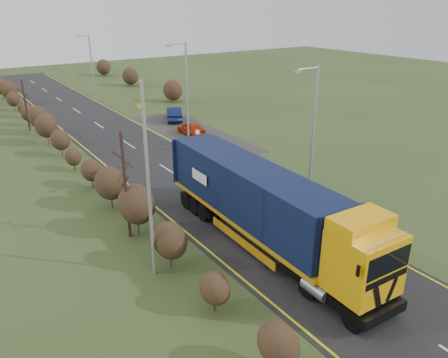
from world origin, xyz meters
name	(u,v)px	position (x,y,z in m)	size (l,w,h in m)	color
ground	(266,233)	(0.00, 0.00, 0.00)	(160.00, 160.00, 0.00)	#31431C
road	(181,178)	(0.00, 10.00, 0.01)	(8.00, 120.00, 0.02)	black
layby	(190,133)	(6.50, 20.00, 0.01)	(6.00, 18.00, 0.02)	#2D2A28
lane_markings	(183,179)	(0.00, 9.69, 0.03)	(7.52, 116.00, 0.01)	yellow
hedgerow	(111,185)	(-6.00, 7.89, 1.62)	(2.24, 102.04, 6.05)	black
lorry	(265,205)	(-1.00, -1.02, 2.47)	(3.04, 15.70, 4.35)	black
car_red_hatchback	(191,128)	(6.38, 19.51, 0.63)	(1.50, 3.72, 1.27)	#AC2508
car_blue_sedan	(174,114)	(7.65, 25.48, 0.75)	(1.58, 4.54, 1.50)	#0B183F
streetlight_near	(312,132)	(4.49, 1.41, 4.86)	(1.88, 0.18, 8.84)	#999B9E
streetlight_mid	(186,90)	(4.49, 16.89, 4.99)	(1.93, 0.18, 9.06)	#999B9E
streetlight_far	(91,61)	(5.57, 46.22, 4.34)	(1.70, 0.18, 7.92)	#999B9E
left_pole	(148,185)	(-6.91, 0.00, 4.62)	(0.16, 0.16, 9.24)	#999B9E
speed_sign	(197,136)	(4.20, 14.61, 1.43)	(0.57, 0.10, 2.08)	#999B9E
warning_board	(140,110)	(4.63, 27.78, 1.12)	(0.71, 0.11, 1.85)	#999B9E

